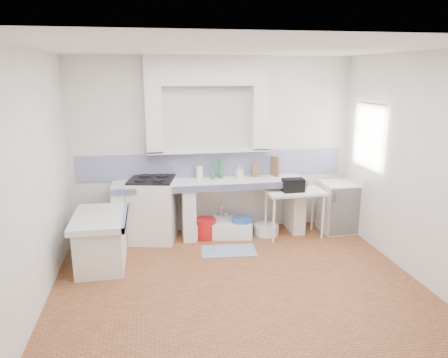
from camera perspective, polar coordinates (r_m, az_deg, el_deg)
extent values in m
plane|color=#945432|center=(5.42, 1.89, -13.96)|extent=(4.50, 4.50, 0.00)
plane|color=white|center=(4.79, 2.17, 17.11)|extent=(4.50, 4.50, 0.00)
plane|color=white|center=(6.85, -1.45, 4.45)|extent=(4.50, 0.00, 4.50)
plane|color=white|center=(3.08, 9.81, -8.02)|extent=(4.50, 0.00, 4.50)
plane|color=white|center=(4.98, -24.25, -0.51)|extent=(0.00, 4.50, 4.50)
plane|color=white|center=(5.81, 24.30, 1.44)|extent=(0.00, 4.50, 4.50)
cube|color=white|center=(6.61, -2.24, 14.33)|extent=(1.90, 0.25, 0.45)
cube|color=#321D10|center=(6.87, 20.14, 5.31)|extent=(0.35, 0.86, 1.06)
cube|color=white|center=(6.75, 19.34, 8.50)|extent=(0.01, 0.84, 0.24)
cube|color=white|center=(6.66, -1.89, -0.59)|extent=(3.00, 0.60, 0.08)
cube|color=navy|center=(6.39, -1.54, -1.22)|extent=(3.00, 0.04, 0.10)
cube|color=white|center=(6.74, -13.76, -4.80)|extent=(0.20, 0.55, 0.82)
cube|color=white|center=(6.75, -4.81, -4.42)|extent=(0.20, 0.55, 0.82)
cube|color=white|center=(7.11, 9.41, -3.60)|extent=(0.20, 0.55, 0.82)
cube|color=white|center=(5.93, -16.29, -5.06)|extent=(0.70, 1.10, 0.08)
cube|color=white|center=(6.05, -16.07, -8.19)|extent=(0.60, 1.00, 0.62)
cube|color=navy|center=(5.90, -13.10, -4.95)|extent=(0.04, 1.10, 0.10)
cube|color=navy|center=(6.89, -1.42, 1.97)|extent=(4.27, 0.03, 0.40)
cube|color=white|center=(6.69, -9.50, -4.13)|extent=(0.79, 0.78, 0.95)
cube|color=white|center=(6.89, -0.15, -6.63)|extent=(0.99, 0.64, 0.22)
cube|color=white|center=(6.85, 9.34, -4.58)|extent=(0.92, 0.54, 0.04)
cube|color=white|center=(7.22, 14.97, -3.62)|extent=(0.54, 0.54, 0.82)
cylinder|color=red|center=(6.76, -2.51, -6.63)|extent=(0.35, 0.35, 0.31)
cylinder|color=#D74729|center=(6.90, -0.02, -6.49)|extent=(0.31, 0.31, 0.24)
cylinder|color=#3361B5|center=(6.82, 2.38, -6.42)|extent=(0.39, 0.39, 0.32)
cylinder|color=white|center=(6.97, 5.67, -6.74)|extent=(0.43, 0.43, 0.15)
cylinder|color=silver|center=(7.03, -1.20, -5.90)|extent=(0.10, 0.10, 0.29)
cylinder|color=silver|center=(7.05, 0.32, -5.74)|extent=(0.10, 0.10, 0.31)
cube|color=black|center=(6.65, 9.24, -0.83)|extent=(0.33, 0.19, 0.21)
cylinder|color=#2C693D|center=(6.74, -1.51, 1.19)|extent=(0.06, 0.06, 0.28)
cylinder|color=#2C693D|center=(6.78, -0.46, 1.36)|extent=(0.08, 0.08, 0.30)
cube|color=olive|center=(6.91, 4.19, 1.13)|extent=(0.10, 0.08, 0.20)
cube|color=olive|center=(6.98, 6.80, 1.68)|extent=(0.08, 0.23, 0.32)
cylinder|color=white|center=(6.75, -3.32, 0.87)|extent=(0.14, 0.14, 0.21)
imported|color=white|center=(6.80, 2.04, 1.00)|extent=(0.12, 0.13, 0.21)
cube|color=#3E5F99|center=(6.32, 0.63, -9.59)|extent=(0.83, 0.51, 0.01)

